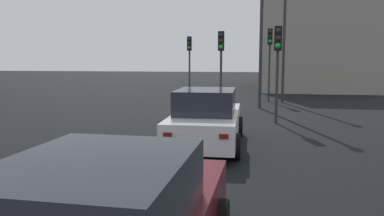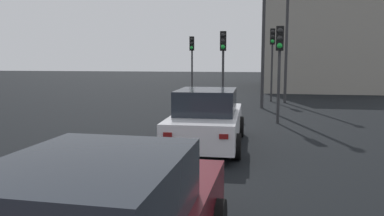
{
  "view_description": "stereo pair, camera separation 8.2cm",
  "coord_description": "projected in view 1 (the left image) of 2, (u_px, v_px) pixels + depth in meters",
  "views": [
    {
      "loc": [
        -0.45,
        -1.53,
        2.38
      ],
      "look_at": [
        7.73,
        -0.08,
        1.34
      ],
      "focal_mm": 35.38,
      "sensor_mm": 36.0,
      "label": 1
    },
    {
      "loc": [
        -0.43,
        -1.61,
        2.38
      ],
      "look_at": [
        7.73,
        -0.08,
        1.34
      ],
      "focal_mm": 35.38,
      "sensor_mm": 36.0,
      "label": 2
    }
  ],
  "objects": [
    {
      "name": "car_white_lead",
      "position": [
        206.0,
        119.0,
        10.52
      ],
      "size": [
        4.61,
        2.06,
        1.6
      ],
      "rotation": [
        0.0,
        0.0,
        0.03
      ],
      "color": "silver",
      "rests_on": "ground_plane"
    },
    {
      "name": "traffic_light_near_left",
      "position": [
        221.0,
        54.0,
        17.64
      ],
      "size": [
        0.32,
        0.28,
        3.73
      ],
      "rotation": [
        0.0,
        0.0,
        3.15
      ],
      "color": "#2D2D30",
      "rests_on": "ground_plane"
    },
    {
      "name": "traffic_light_near_right",
      "position": [
        270.0,
        50.0,
        21.72
      ],
      "size": [
        0.32,
        0.29,
        4.19
      ],
      "rotation": [
        0.0,
        0.0,
        3.11
      ],
      "color": "#2D2D30",
      "rests_on": "ground_plane"
    },
    {
      "name": "traffic_light_far_left",
      "position": [
        278.0,
        54.0,
        14.09
      ],
      "size": [
        0.32,
        0.29,
        3.65
      ],
      "rotation": [
        0.0,
        0.0,
        3.08
      ],
      "color": "#2D2D30",
      "rests_on": "ground_plane"
    },
    {
      "name": "traffic_light_far_right",
      "position": [
        189.0,
        54.0,
        24.39
      ],
      "size": [
        0.32,
        0.28,
        3.92
      ],
      "rotation": [
        0.0,
        0.0,
        3.14
      ],
      "color": "#2D2D30",
      "rests_on": "ground_plane"
    },
    {
      "name": "street_lamp_kerbside",
      "position": [
        262.0,
        6.0,
        18.44
      ],
      "size": [
        0.56,
        0.36,
        8.66
      ],
      "color": "#2D2D30",
      "rests_on": "ground_plane"
    },
    {
      "name": "street_lamp_far",
      "position": [
        284.0,
        23.0,
        20.97
      ],
      "size": [
        0.56,
        0.36,
        7.54
      ],
      "color": "#2D2D30",
      "rests_on": "ground_plane"
    },
    {
      "name": "building_facade_left",
      "position": [
        310.0,
        41.0,
        33.78
      ],
      "size": [
        15.47,
        8.62,
        8.23
      ],
      "primitive_type": "cube",
      "color": "gray",
      "rests_on": "ground_plane"
    }
  ]
}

